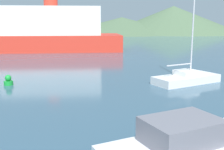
{
  "coord_description": "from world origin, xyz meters",
  "views": [
    {
      "loc": [
        -1.98,
        -4.06,
        4.72
      ],
      "look_at": [
        0.6,
        14.0,
        1.2
      ],
      "focal_mm": 45.0,
      "sensor_mm": 36.0,
      "label": 1
    }
  ],
  "objects_px": {
    "motorboat_near": "(210,143)",
    "ferry_distant": "(52,31)",
    "sailboat_inner": "(186,77)",
    "buoy_marker": "(8,81)"
  },
  "relations": [
    {
      "from": "ferry_distant",
      "to": "motorboat_near",
      "type": "bearing_deg",
      "value": -75.44
    },
    {
      "from": "motorboat_near",
      "to": "sailboat_inner",
      "type": "distance_m",
      "value": 12.13
    },
    {
      "from": "motorboat_near",
      "to": "ferry_distant",
      "type": "distance_m",
      "value": 38.82
    },
    {
      "from": "sailboat_inner",
      "to": "ferry_distant",
      "type": "bearing_deg",
      "value": 92.45
    },
    {
      "from": "ferry_distant",
      "to": "sailboat_inner",
      "type": "bearing_deg",
      "value": -63.08
    },
    {
      "from": "sailboat_inner",
      "to": "ferry_distant",
      "type": "height_order",
      "value": "sailboat_inner"
    },
    {
      "from": "ferry_distant",
      "to": "buoy_marker",
      "type": "bearing_deg",
      "value": -90.93
    },
    {
      "from": "sailboat_inner",
      "to": "buoy_marker",
      "type": "xyz_separation_m",
      "value": [
        -13.48,
        1.24,
        -0.12
      ]
    },
    {
      "from": "motorboat_near",
      "to": "ferry_distant",
      "type": "bearing_deg",
      "value": 83.35
    },
    {
      "from": "buoy_marker",
      "to": "sailboat_inner",
      "type": "bearing_deg",
      "value": -5.24
    }
  ]
}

